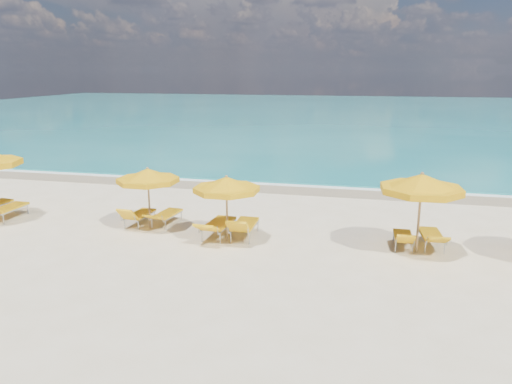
# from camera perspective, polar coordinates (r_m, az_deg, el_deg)

# --- Properties ---
(ground_plane) EXTENTS (120.00, 120.00, 0.00)m
(ground_plane) POSITION_cam_1_polar(r_m,az_deg,el_deg) (15.53, -1.28, -5.59)
(ground_plane) COLOR beige
(ocean) EXTENTS (120.00, 80.00, 0.30)m
(ocean) POSITION_cam_1_polar(r_m,az_deg,el_deg) (62.49, 9.97, 8.86)
(ocean) COLOR #157779
(ocean) RESTS_ON ground
(wet_sand_band) EXTENTS (120.00, 2.60, 0.01)m
(wet_sand_band) POSITION_cam_1_polar(r_m,az_deg,el_deg) (22.49, 3.46, 0.52)
(wet_sand_band) COLOR tan
(wet_sand_band) RESTS_ON ground
(foam_line) EXTENTS (120.00, 1.20, 0.03)m
(foam_line) POSITION_cam_1_polar(r_m,az_deg,el_deg) (23.25, 3.80, 0.96)
(foam_line) COLOR white
(foam_line) RESTS_ON ground
(whitecap_near) EXTENTS (14.00, 0.36, 0.05)m
(whitecap_near) POSITION_cam_1_polar(r_m,az_deg,el_deg) (33.05, -3.96, 4.79)
(whitecap_near) COLOR white
(whitecap_near) RESTS_ON ground
(whitecap_far) EXTENTS (18.00, 0.30, 0.05)m
(whitecap_far) POSITION_cam_1_polar(r_m,az_deg,el_deg) (38.76, 19.63, 5.36)
(whitecap_far) COLOR white
(whitecap_far) RESTS_ON ground
(umbrella_3) EXTENTS (2.70, 2.70, 2.08)m
(umbrella_3) POSITION_cam_1_polar(r_m,az_deg,el_deg) (16.66, -12.27, 1.77)
(umbrella_3) COLOR #A17E50
(umbrella_3) RESTS_ON ground
(umbrella_4) EXTENTS (2.67, 2.67, 2.08)m
(umbrella_4) POSITION_cam_1_polar(r_m,az_deg,el_deg) (15.08, -3.38, 0.80)
(umbrella_4) COLOR #A17E50
(umbrella_4) RESTS_ON ground
(umbrella_5) EXTENTS (2.97, 2.97, 2.39)m
(umbrella_5) POSITION_cam_1_polar(r_m,az_deg,el_deg) (14.74, 18.39, 0.86)
(umbrella_5) COLOR #A17E50
(umbrella_5) RESTS_ON ground
(lounger_2_right) EXTENTS (0.67, 1.88, 0.86)m
(lounger_2_right) POSITION_cam_1_polar(r_m,az_deg,el_deg) (19.77, -26.47, -2.10)
(lounger_2_right) COLOR #A5A8AD
(lounger_2_right) RESTS_ON ground
(lounger_3_left) EXTENTS (0.68, 1.72, 0.82)m
(lounger_3_left) POSITION_cam_1_polar(r_m,az_deg,el_deg) (17.51, -13.18, -2.97)
(lounger_3_left) COLOR #A5A8AD
(lounger_3_left) RESTS_ON ground
(lounger_3_right) EXTENTS (0.75, 1.84, 0.64)m
(lounger_3_right) POSITION_cam_1_polar(r_m,az_deg,el_deg) (17.34, -10.21, -3.00)
(lounger_3_right) COLOR #A5A8AD
(lounger_3_right) RESTS_ON ground
(lounger_4_left) EXTENTS (0.80, 2.11, 0.79)m
(lounger_4_left) POSITION_cam_1_polar(r_m,az_deg,el_deg) (15.86, -4.35, -4.28)
(lounger_4_left) COLOR #A5A8AD
(lounger_4_left) RESTS_ON ground
(lounger_4_right) EXTENTS (0.71, 1.97, 0.88)m
(lounger_4_right) POSITION_cam_1_polar(r_m,az_deg,el_deg) (15.77, -1.34, -4.36)
(lounger_4_right) COLOR #A5A8AD
(lounger_4_right) RESTS_ON ground
(lounger_5_left) EXTENTS (0.58, 1.61, 0.70)m
(lounger_5_left) POSITION_cam_1_polar(r_m,az_deg,el_deg) (15.55, 16.44, -5.38)
(lounger_5_left) COLOR #A5A8AD
(lounger_5_left) RESTS_ON ground
(lounger_5_right) EXTENTS (0.76, 1.88, 0.71)m
(lounger_5_right) POSITION_cam_1_polar(r_m,az_deg,el_deg) (15.81, 19.39, -5.22)
(lounger_5_right) COLOR #A5A8AD
(lounger_5_right) RESTS_ON ground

